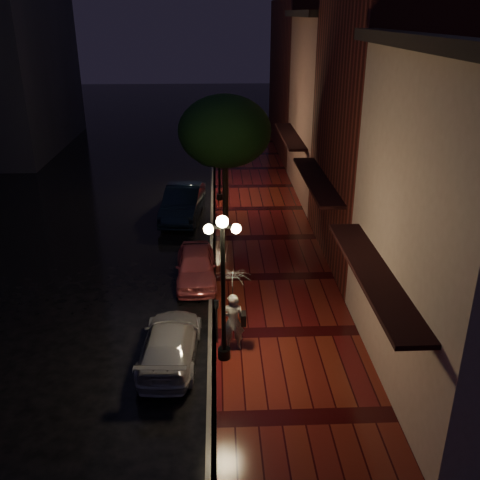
% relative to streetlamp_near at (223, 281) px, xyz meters
% --- Properties ---
extents(ground, '(120.00, 120.00, 0.00)m').
position_rel_streetlamp_near_xyz_m(ground, '(-0.35, 5.00, -2.60)').
color(ground, black).
rests_on(ground, ground).
extents(sidewalk, '(4.50, 60.00, 0.15)m').
position_rel_streetlamp_near_xyz_m(sidewalk, '(1.90, 5.00, -2.53)').
color(sidewalk, '#480D0E').
rests_on(sidewalk, ground).
extents(curb, '(0.25, 60.00, 0.15)m').
position_rel_streetlamp_near_xyz_m(curb, '(-0.35, 5.00, -2.53)').
color(curb, '#595451').
rests_on(curb, ground).
extents(storefront_mid, '(5.00, 8.00, 11.00)m').
position_rel_streetlamp_near_xyz_m(storefront_mid, '(6.65, 7.00, 2.90)').
color(storefront_mid, '#511914').
rests_on(storefront_mid, ground).
extents(storefront_far, '(5.00, 8.00, 9.00)m').
position_rel_streetlamp_near_xyz_m(storefront_far, '(6.65, 15.00, 1.90)').
color(storefront_far, '#8C5951').
rests_on(storefront_far, ground).
extents(storefront_extra, '(5.00, 12.00, 10.00)m').
position_rel_streetlamp_near_xyz_m(storefront_extra, '(6.65, 25.00, 2.40)').
color(storefront_extra, '#511914').
rests_on(storefront_extra, ground).
extents(streetlamp_near, '(0.96, 0.36, 4.31)m').
position_rel_streetlamp_near_xyz_m(streetlamp_near, '(0.00, 0.00, 0.00)').
color(streetlamp_near, black).
rests_on(streetlamp_near, sidewalk).
extents(streetlamp_far, '(0.96, 0.36, 4.31)m').
position_rel_streetlamp_near_xyz_m(streetlamp_far, '(0.00, 14.00, 0.00)').
color(streetlamp_far, black).
rests_on(streetlamp_far, sidewalk).
extents(street_tree, '(4.16, 4.16, 5.80)m').
position_rel_streetlamp_near_xyz_m(street_tree, '(0.26, 10.99, 1.64)').
color(street_tree, black).
rests_on(street_tree, sidewalk).
extents(pink_car, '(1.59, 3.65, 1.23)m').
position_rel_streetlamp_near_xyz_m(pink_car, '(-0.95, 5.07, -1.99)').
color(pink_car, '#CF555F').
rests_on(pink_car, ground).
extents(navy_car, '(2.10, 4.83, 1.55)m').
position_rel_streetlamp_near_xyz_m(navy_car, '(-1.79, 11.77, -1.83)').
color(navy_car, black).
rests_on(navy_car, ground).
extents(silver_car, '(1.77, 3.95, 1.13)m').
position_rel_streetlamp_near_xyz_m(silver_car, '(-1.53, 0.19, -2.04)').
color(silver_car, '#A3A3AA').
rests_on(silver_car, ground).
extents(woman_with_umbrella, '(1.04, 1.06, 2.51)m').
position_rel_streetlamp_near_xyz_m(woman_with_umbrella, '(0.27, 0.47, -0.79)').
color(woman_with_umbrella, white).
rests_on(woman_with_umbrella, sidewalk).
extents(parking_meter, '(0.15, 0.12, 1.41)m').
position_rel_streetlamp_near_xyz_m(parking_meter, '(-0.20, 0.80, -1.59)').
color(parking_meter, black).
rests_on(parking_meter, sidewalk).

